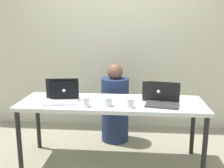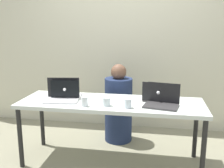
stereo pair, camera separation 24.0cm
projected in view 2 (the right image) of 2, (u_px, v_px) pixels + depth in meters
ground_plane at (111, 161)px, 2.99m from camera, size 12.00×12.00×0.00m
back_wall at (125, 50)px, 3.87m from camera, size 5.17×0.10×2.33m
desk at (111, 107)px, 2.85m from camera, size 1.99×0.65×0.71m
person_at_center at (118, 107)px, 3.46m from camera, size 0.38×0.38×1.03m
laptop_back_right at (160, 97)px, 2.83m from camera, size 0.39×0.29×0.22m
laptop_back_left at (66, 94)px, 2.98m from camera, size 0.34×0.27×0.21m
laptop_front_right at (162, 101)px, 2.67m from camera, size 0.38×0.30×0.23m
laptop_front_left at (62, 96)px, 2.88m from camera, size 0.39×0.30×0.24m
water_glass_center at (107, 102)px, 2.68m from camera, size 0.08×0.08×0.09m
water_glass_left at (85, 102)px, 2.66m from camera, size 0.07×0.07×0.10m
water_glass_right at (128, 104)px, 2.61m from camera, size 0.07×0.07×0.09m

